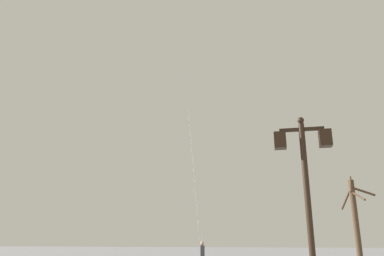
# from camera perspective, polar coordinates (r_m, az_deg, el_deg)

# --- Properties ---
(twin_lantern_lamp_post) EXTENTS (1.32, 0.28, 4.64)m
(twin_lantern_lamp_post) POSITION_cam_1_polar(r_m,az_deg,el_deg) (9.09, 16.97, -6.94)
(twin_lantern_lamp_post) COLOR black
(twin_lantern_lamp_post) RESTS_ON ground_plane
(kite_train) EXTENTS (4.39, 14.56, 15.90)m
(kite_train) POSITION_cam_1_polar(r_m,az_deg,el_deg) (32.79, 0.14, -5.39)
(kite_train) COLOR brown
(kite_train) RESTS_ON ground_plane
(kite_flyer) EXTENTS (0.33, 0.63, 1.71)m
(kite_flyer) POSITION_cam_1_polar(r_m,az_deg,el_deg) (23.18, 1.59, -18.93)
(kite_flyer) COLOR #1E1E2D
(kite_flyer) RESTS_ON ground_plane
(bare_tree) EXTENTS (1.54, 2.40, 4.87)m
(bare_tree) POSITION_cam_1_polar(r_m,az_deg,el_deg) (20.32, 23.81, -13.19)
(bare_tree) COLOR #4C3826
(bare_tree) RESTS_ON ground_plane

